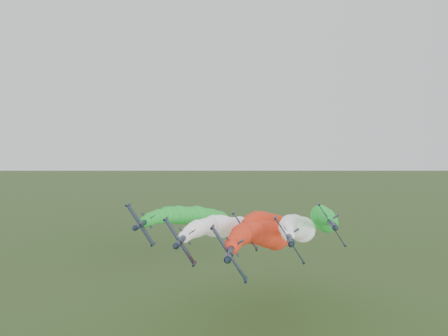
% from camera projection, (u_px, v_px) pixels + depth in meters
% --- Properties ---
extents(jet_lead, '(16.35, 79.33, 20.05)m').
position_uv_depth(jet_lead, '(264.00, 234.00, 120.47)').
color(jet_lead, black).
rests_on(jet_lead, ground).
extents(jet_inner_left, '(16.30, 79.27, 20.00)m').
position_uv_depth(jet_inner_left, '(232.00, 229.00, 132.54)').
color(jet_inner_left, black).
rests_on(jet_inner_left, ground).
extents(jet_inner_right, '(15.64, 78.62, 19.34)m').
position_uv_depth(jet_inner_right, '(297.00, 228.00, 133.71)').
color(jet_inner_right, black).
rests_on(jet_inner_right, ground).
extents(jet_outer_left, '(16.20, 79.18, 19.90)m').
position_uv_depth(jet_outer_left, '(202.00, 219.00, 142.52)').
color(jet_outer_left, black).
rests_on(jet_outer_left, ground).
extents(jet_outer_right, '(15.81, 78.79, 19.51)m').
position_uv_depth(jet_outer_right, '(324.00, 218.00, 140.01)').
color(jet_outer_right, black).
rests_on(jet_outer_right, ground).
extents(jet_trail, '(16.35, 79.33, 20.05)m').
position_uv_depth(jet_trail, '(268.00, 223.00, 152.51)').
color(jet_trail, black).
rests_on(jet_trail, ground).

